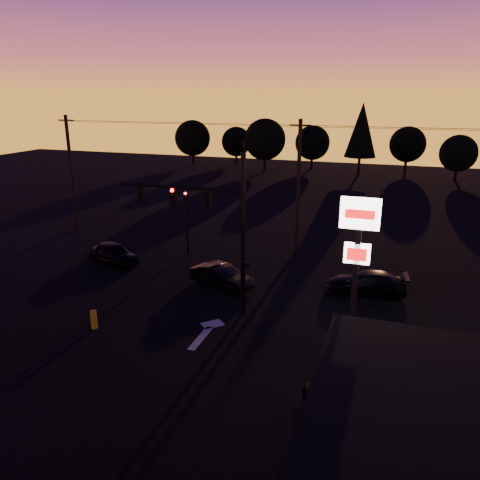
# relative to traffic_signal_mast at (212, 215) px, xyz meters

# --- Properties ---
(ground) EXTENTS (120.00, 120.00, 0.00)m
(ground) POSITION_rel_traffic_signal_mast_xyz_m (0.10, -3.99, -4.94)
(ground) COLOR black
(ground) RESTS_ON ground
(lane_arrow) EXTENTS (1.20, 3.10, 0.01)m
(lane_arrow) POSITION_rel_traffic_signal_mast_xyz_m (0.60, -2.33, -4.93)
(lane_arrow) COLOR beige
(lane_arrow) RESTS_ON ground
(traffic_signal_mast) EXTENTS (6.79, 0.52, 8.58)m
(traffic_signal_mast) POSITION_rel_traffic_signal_mast_xyz_m (0.00, 0.00, 0.00)
(traffic_signal_mast) COLOR black
(traffic_signal_mast) RESTS_ON ground
(secondary_signal) EXTENTS (0.30, 0.31, 4.35)m
(secondary_signal) POSITION_rel_traffic_signal_mast_xyz_m (-4.90, 7.49, -2.07)
(secondary_signal) COLOR black
(secondary_signal) RESTS_ON ground
(pylon_sign) EXTENTS (1.50, 0.28, 6.80)m
(pylon_sign) POSITION_rel_traffic_signal_mast_xyz_m (7.10, -2.49, -0.02)
(pylon_sign) COLOR black
(pylon_sign) RESTS_ON ground
(utility_pole_0) EXTENTS (1.40, 0.26, 9.00)m
(utility_pole_0) POSITION_rel_traffic_signal_mast_xyz_m (-15.90, 10.01, -0.34)
(utility_pole_0) COLOR black
(utility_pole_0) RESTS_ON ground
(utility_pole_1) EXTENTS (1.40, 0.26, 9.00)m
(utility_pole_1) POSITION_rel_traffic_signal_mast_xyz_m (2.10, 10.01, -0.34)
(utility_pole_1) COLOR black
(utility_pole_1) RESTS_ON ground
(power_wires) EXTENTS (36.00, 1.22, 0.07)m
(power_wires) POSITION_rel_traffic_signal_mast_xyz_m (2.10, 10.01, 3.63)
(power_wires) COLOR black
(power_wires) RESTS_ON ground
(bollard) EXTENTS (0.29, 0.29, 0.88)m
(bollard) POSITION_rel_traffic_signal_mast_xyz_m (-4.52, -3.72, -4.49)
(bollard) COLOR yellow
(bollard) RESTS_ON ground
(tree_0) EXTENTS (5.36, 5.36, 6.74)m
(tree_0) POSITION_rel_traffic_signal_mast_xyz_m (-21.90, 46.01, -0.88)
(tree_0) COLOR black
(tree_0) RESTS_ON ground
(tree_1) EXTENTS (4.54, 4.54, 5.71)m
(tree_1) POSITION_rel_traffic_signal_mast_xyz_m (-15.90, 49.01, -1.50)
(tree_1) COLOR black
(tree_1) RESTS_ON ground
(tree_2) EXTENTS (5.77, 5.78, 7.26)m
(tree_2) POSITION_rel_traffic_signal_mast_xyz_m (-9.90, 44.01, -0.57)
(tree_2) COLOR black
(tree_2) RESTS_ON ground
(tree_3) EXTENTS (4.95, 4.95, 6.22)m
(tree_3) POSITION_rel_traffic_signal_mast_xyz_m (-3.90, 48.01, -1.19)
(tree_3) COLOR black
(tree_3) RESTS_ON ground
(tree_4) EXTENTS (4.18, 4.18, 9.50)m
(tree_4) POSITION_rel_traffic_signal_mast_xyz_m (3.10, 45.01, 0.99)
(tree_4) COLOR black
(tree_4) RESTS_ON ground
(tree_5) EXTENTS (4.95, 4.95, 6.22)m
(tree_5) POSITION_rel_traffic_signal_mast_xyz_m (9.10, 50.01, -1.19)
(tree_5) COLOR black
(tree_5) RESTS_ON ground
(tree_6) EXTENTS (4.54, 4.54, 5.71)m
(tree_6) POSITION_rel_traffic_signal_mast_xyz_m (15.10, 44.01, -1.50)
(tree_6) COLOR black
(tree_6) RESTS_ON ground
(car_left) EXTENTS (4.14, 2.76, 1.31)m
(car_left) POSITION_rel_traffic_signal_mast_xyz_m (-8.68, 4.26, -4.28)
(car_left) COLOR black
(car_left) RESTS_ON ground
(car_mid) EXTENTS (4.02, 2.47, 1.25)m
(car_mid) POSITION_rel_traffic_signal_mast_xyz_m (-0.63, 2.83, -4.31)
(car_mid) COLOR black
(car_mid) RESTS_ON ground
(car_right) EXTENTS (4.55, 2.36, 1.26)m
(car_right) POSITION_rel_traffic_signal_mast_xyz_m (7.22, 4.48, -4.31)
(car_right) COLOR black
(car_right) RESTS_ON ground
(suv_parked) EXTENTS (4.30, 5.00, 1.28)m
(suv_parked) POSITION_rel_traffic_signal_mast_xyz_m (7.88, -7.36, -4.30)
(suv_parked) COLOR black
(suv_parked) RESTS_ON ground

